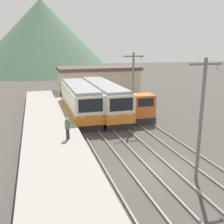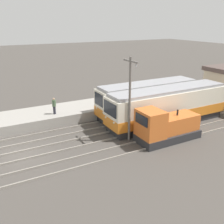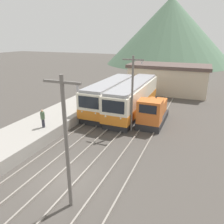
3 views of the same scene
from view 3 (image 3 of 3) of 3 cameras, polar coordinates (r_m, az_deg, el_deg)
name	(u,v)px [view 3 (image 3 of 3)]	position (r m, az deg, el deg)	size (l,w,h in m)	color
ground_plane	(66,177)	(15.39, -12.00, -16.32)	(200.00, 200.00, 0.00)	#47423D
track_left	(34,168)	(16.78, -19.61, -13.56)	(1.54, 60.00, 0.14)	gray
track_center	(68,177)	(15.25, -11.37, -16.31)	(1.54, 60.00, 0.14)	gray
track_right	(110,188)	(14.07, -0.49, -19.35)	(1.54, 60.00, 0.14)	gray
commuter_train_left	(111,97)	(27.06, -0.30, 3.95)	(2.84, 11.69, 3.71)	#28282B
commuter_train_center	(133,99)	(26.51, 5.64, 3.52)	(2.84, 13.25, 3.70)	#28282B
shunting_locomotive	(153,113)	(23.44, 10.64, -0.15)	(2.40, 5.76, 3.00)	#28282B
catenary_mast_near	(66,141)	(11.12, -11.81, -7.39)	(2.00, 0.20, 7.23)	slate
catenary_mast_mid	(132,92)	(20.43, 5.33, 5.23)	(2.00, 0.20, 7.23)	slate
person_on_platform	(43,118)	(20.44, -17.64, -1.45)	(0.38, 0.38, 1.68)	#282833
station_building	(168,79)	(37.05, 14.43, 8.47)	(12.60, 6.30, 4.61)	beige
mountain_backdrop	(170,31)	(78.53, 14.80, 19.74)	(41.04, 41.04, 20.82)	#517056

